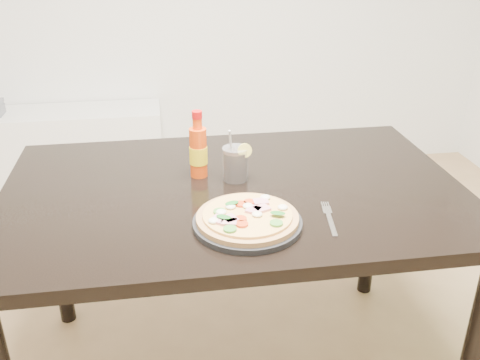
{
  "coord_description": "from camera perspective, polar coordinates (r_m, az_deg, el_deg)",
  "views": [
    {
      "loc": [
        -0.09,
        -1.02,
        1.47
      ],
      "look_at": [
        0.11,
        0.31,
        0.83
      ],
      "focal_mm": 40.0,
      "sensor_mm": 36.0,
      "label": 1
    }
  ],
  "objects": [
    {
      "name": "plate",
      "position": [
        1.42,
        0.79,
        -4.62
      ],
      "size": [
        0.29,
        0.29,
        0.02
      ],
      "primitive_type": "cylinder",
      "color": "black",
      "rests_on": "dining_table"
    },
    {
      "name": "dining_table",
      "position": [
        1.67,
        -0.63,
        -3.3
      ],
      "size": [
        1.4,
        0.9,
        0.75
      ],
      "color": "black",
      "rests_on": "ground"
    },
    {
      "name": "pizza",
      "position": [
        1.41,
        0.74,
        -3.93
      ],
      "size": [
        0.27,
        0.27,
        0.03
      ],
      "color": "tan",
      "rests_on": "plate"
    },
    {
      "name": "hot_sauce_bottle",
      "position": [
        1.68,
        -4.47,
        3.12
      ],
      "size": [
        0.07,
        0.07,
        0.22
      ],
      "rotation": [
        0.0,
        0.0,
        -0.27
      ],
      "color": "#E1440D",
      "rests_on": "dining_table"
    },
    {
      "name": "fork",
      "position": [
        1.48,
        9.49,
        -3.95
      ],
      "size": [
        0.05,
        0.19,
        0.0
      ],
      "rotation": [
        0.0,
        0.0,
        -0.15
      ],
      "color": "silver",
      "rests_on": "dining_table"
    },
    {
      "name": "cola_cup",
      "position": [
        1.66,
        -0.49,
        1.69
      ],
      "size": [
        0.09,
        0.08,
        0.17
      ],
      "rotation": [
        0.0,
        0.0,
        0.02
      ],
      "color": "black",
      "rests_on": "dining_table"
    },
    {
      "name": "media_console",
      "position": [
        3.4,
        -20.18,
        2.8
      ],
      "size": [
        1.4,
        0.34,
        0.5
      ],
      "primitive_type": "cube",
      "color": "white",
      "rests_on": "ground"
    }
  ]
}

